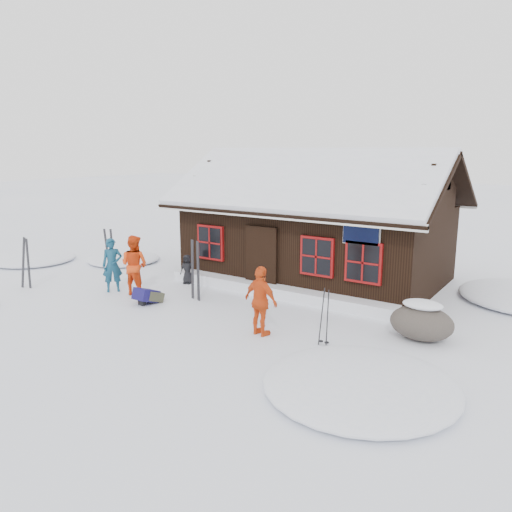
% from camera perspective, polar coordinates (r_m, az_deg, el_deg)
% --- Properties ---
extents(ground, '(120.00, 120.00, 0.00)m').
position_cam_1_polar(ground, '(14.26, -7.87, -5.75)').
color(ground, white).
rests_on(ground, ground).
extents(mountain_hut, '(8.90, 6.09, 4.42)m').
position_cam_1_polar(mountain_hut, '(17.09, 7.02, 2.68)').
color(mountain_hut, black).
rests_on(mountain_hut, ground).
extents(snow_drift, '(7.60, 0.60, 0.35)m').
position_cam_1_polar(snow_drift, '(15.07, 2.13, -3.97)').
color(snow_drift, white).
rests_on(snow_drift, ground).
extents(snow_mounds, '(20.60, 13.20, 0.48)m').
position_cam_1_polar(snow_mounds, '(14.73, 1.83, -5.06)').
color(snow_mounds, white).
rests_on(snow_mounds, ground).
extents(skier_teal, '(0.70, 0.73, 1.67)m').
position_cam_1_polar(skier_teal, '(16.05, -16.10, -1.01)').
color(skier_teal, navy).
rests_on(skier_teal, ground).
extents(skier_orange_left, '(1.00, 0.84, 1.83)m').
position_cam_1_polar(skier_orange_left, '(15.55, -13.73, -1.00)').
color(skier_orange_left, '#E74010').
rests_on(skier_orange_left, ground).
extents(skier_orange_right, '(1.04, 0.58, 1.68)m').
position_cam_1_polar(skier_orange_right, '(11.78, 0.57, -5.18)').
color(skier_orange_right, '#DD4916').
rests_on(skier_orange_right, ground).
extents(skier_crouched, '(0.54, 0.42, 0.97)m').
position_cam_1_polar(skier_crouched, '(16.55, -7.86, -1.50)').
color(skier_crouched, black).
rests_on(skier_crouched, ground).
extents(boulder, '(1.46, 1.09, 0.85)m').
position_cam_1_polar(boulder, '(12.25, 18.40, -7.14)').
color(boulder, '#554C44').
rests_on(boulder, ground).
extents(ski_pair_left, '(0.58, 0.13, 1.70)m').
position_cam_1_polar(ski_pair_left, '(17.36, -24.82, -0.81)').
color(ski_pair_left, black).
rests_on(ski_pair_left, ground).
extents(ski_pair_mid, '(0.43, 0.13, 1.53)m').
position_cam_1_polar(ski_pair_mid, '(19.25, -16.39, 0.73)').
color(ski_pair_mid, black).
rests_on(ski_pair_mid, ground).
extents(ski_pair_right, '(0.42, 0.15, 1.83)m').
position_cam_1_polar(ski_pair_right, '(14.65, -6.95, -1.74)').
color(ski_pair_right, black).
rests_on(ski_pair_right, ground).
extents(ski_poles, '(0.24, 0.12, 1.37)m').
position_cam_1_polar(ski_poles, '(11.34, 7.83, -7.04)').
color(ski_poles, black).
rests_on(ski_poles, ground).
extents(backpack_blue, '(0.48, 0.64, 0.34)m').
position_cam_1_polar(backpack_blue, '(14.67, -12.44, -4.71)').
color(backpack_blue, '#17124E').
rests_on(backpack_blue, ground).
extents(backpack_olive, '(0.46, 0.56, 0.27)m').
position_cam_1_polar(backpack_olive, '(14.72, -11.64, -4.76)').
color(backpack_olive, '#3D3D2B').
rests_on(backpack_olive, ground).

